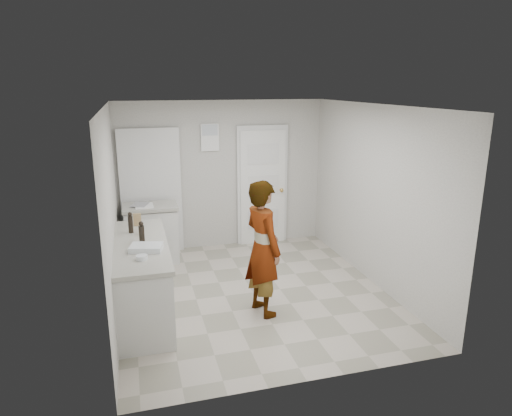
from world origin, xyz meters
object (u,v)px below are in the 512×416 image
object	(u,v)px
cake_mix_box	(137,220)
baking_dish	(146,248)
person	(263,248)
oil_cruet_a	(142,232)
spice_jar	(141,231)
oil_cruet_b	(130,223)
egg_bowl	(142,257)

from	to	relation	value
cake_mix_box	baking_dish	size ratio (longest dim) A/B	0.41
person	oil_cruet_a	bearing A→B (deg)	60.18
person	spice_jar	distance (m)	1.56
cake_mix_box	oil_cruet_b	world-z (taller)	oil_cruet_b
oil_cruet_b	egg_bowl	size ratio (longest dim) A/B	2.18
spice_jar	oil_cruet_a	bearing A→B (deg)	-90.03
spice_jar	egg_bowl	xyz separation A→B (m)	(-0.02, -0.87, -0.02)
oil_cruet_a	baking_dish	distance (m)	0.30
oil_cruet_b	egg_bowl	distance (m)	0.99
baking_dish	spice_jar	bearing A→B (deg)	93.54
oil_cruet_b	baking_dish	xyz separation A→B (m)	(0.16, -0.70, -0.10)
cake_mix_box	oil_cruet_a	size ratio (longest dim) A/B	0.63
egg_bowl	oil_cruet_b	bearing A→B (deg)	95.91
oil_cruet_a	oil_cruet_b	world-z (taller)	oil_cruet_b
spice_jar	baking_dish	distance (m)	0.59
oil_cruet_b	egg_bowl	xyz separation A→B (m)	(0.10, -0.98, -0.11)
spice_jar	person	bearing A→B (deg)	-25.56
spice_jar	egg_bowl	world-z (taller)	spice_jar
person	cake_mix_box	distance (m)	1.79
person	spice_jar	world-z (taller)	person
person	oil_cruet_b	bearing A→B (deg)	47.56
oil_cruet_a	person	bearing A→B (deg)	-14.29
cake_mix_box	oil_cruet_b	size ratio (longest dim) A/B	0.61
person	egg_bowl	xyz separation A→B (m)	(-1.42, -0.20, 0.11)
oil_cruet_b	person	bearing A→B (deg)	-26.90
spice_jar	oil_cruet_b	bearing A→B (deg)	140.07
baking_dish	egg_bowl	distance (m)	0.29
spice_jar	oil_cruet_b	world-z (taller)	oil_cruet_b
cake_mix_box	baking_dish	distance (m)	0.98
spice_jar	oil_cruet_a	distance (m)	0.32
baking_dish	egg_bowl	xyz separation A→B (m)	(-0.06, -0.28, -0.00)
oil_cruet_a	spice_jar	bearing A→B (deg)	89.97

